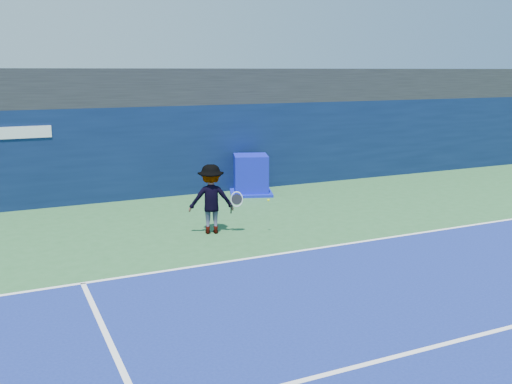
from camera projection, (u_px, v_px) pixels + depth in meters
ground at (382, 296)px, 10.69m from camera, size 80.00×80.00×0.00m
baseline at (303, 250)px, 13.35m from camera, size 24.00×0.10×0.01m
service_line at (460, 340)px, 8.91m from camera, size 24.00×0.10×0.01m
stadium_band at (186, 86)px, 20.14m from camera, size 36.00×3.00×1.20m
back_wall_assembly at (196, 148)px, 19.69m from camera, size 36.00×1.03×3.00m
equipment_cart at (251, 176)px, 19.40m from camera, size 1.78×1.78×1.34m
tennis_player at (211, 199)px, 14.65m from camera, size 1.41×0.98×1.80m
tennis_ball at (268, 200)px, 14.63m from camera, size 0.06×0.06×0.06m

